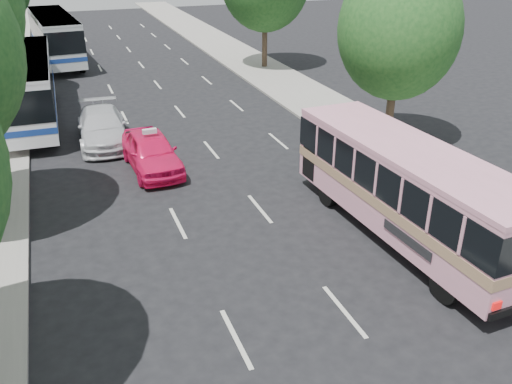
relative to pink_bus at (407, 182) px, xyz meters
name	(u,v)px	position (x,y,z in m)	size (l,w,h in m)	color
ground	(277,277)	(-4.50, -0.70, -1.86)	(120.00, 120.00, 0.00)	black
sidewalk_right	(280,81)	(4.00, 19.30, -1.80)	(4.00, 90.00, 0.12)	#9E998E
tree_right_near	(402,25)	(4.28, 7.24, 3.34)	(5.10, 5.10, 7.95)	#38281E
pink_bus	(407,182)	(0.00, 0.00, 0.00)	(2.84, 9.50, 3.00)	pink
pink_taxi	(151,152)	(-6.32, 8.05, -1.10)	(1.82, 4.51, 1.54)	#F4155A
white_pickup	(102,127)	(-7.81, 11.92, -1.13)	(2.07, 5.10, 1.48)	silver
tour_coach_front	(27,83)	(-10.80, 16.28, 0.12)	(2.55, 11.06, 3.30)	white
tour_coach_rear	(55,34)	(-9.00, 30.24, 0.17)	(3.40, 11.49, 3.39)	silver
taxi_roof_sign	(150,131)	(-6.32, 8.05, -0.24)	(0.55, 0.18, 0.18)	silver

